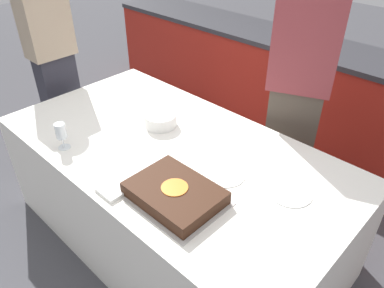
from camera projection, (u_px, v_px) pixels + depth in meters
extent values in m
plane|color=#424247|center=(175.00, 235.00, 2.57)|extent=(14.00, 14.00, 0.00)
cube|color=#A82319|center=(307.00, 98.00, 3.29)|extent=(4.40, 0.55, 0.88)
cube|color=#2D2D33|center=(317.00, 47.00, 3.03)|extent=(4.40, 0.58, 0.04)
cube|color=white|center=(173.00, 195.00, 2.36)|extent=(2.10, 1.12, 0.74)
cube|color=#B7B2AD|center=(175.00, 199.00, 1.79)|extent=(0.47, 0.36, 0.00)
cube|color=#381E11|center=(175.00, 193.00, 1.77)|extent=(0.43, 0.32, 0.07)
cylinder|color=orange|center=(175.00, 187.00, 1.75)|extent=(0.13, 0.13, 0.00)
cylinder|color=white|center=(161.00, 120.00, 2.33)|extent=(0.20, 0.20, 0.08)
cylinder|color=white|center=(64.00, 147.00, 2.15)|extent=(0.07, 0.07, 0.00)
cylinder|color=white|center=(63.00, 142.00, 2.13)|extent=(0.01, 0.01, 0.06)
cylinder|color=white|center=(61.00, 131.00, 2.09)|extent=(0.06, 0.06, 0.09)
cylinder|color=white|center=(225.00, 174.00, 1.94)|extent=(0.22, 0.22, 0.00)
cylinder|color=white|center=(290.00, 193.00, 1.83)|extent=(0.22, 0.22, 0.00)
cube|color=white|center=(112.00, 190.00, 1.83)|extent=(0.14, 0.12, 0.02)
cube|color=#4C4238|center=(288.00, 151.00, 2.58)|extent=(0.36, 0.27, 0.94)
cube|color=brown|center=(307.00, 40.00, 2.14)|extent=(0.43, 0.33, 0.61)
cube|color=#282833|center=(64.00, 111.00, 3.03)|extent=(0.16, 0.27, 0.95)
cube|color=tan|center=(43.00, 13.00, 2.58)|extent=(0.20, 0.32, 0.61)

